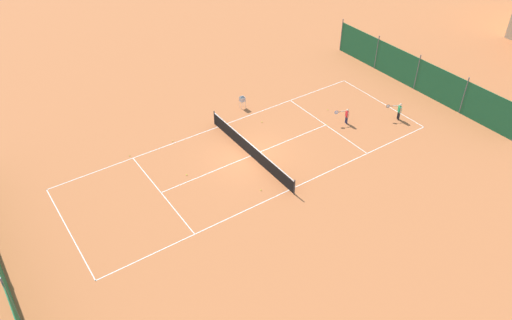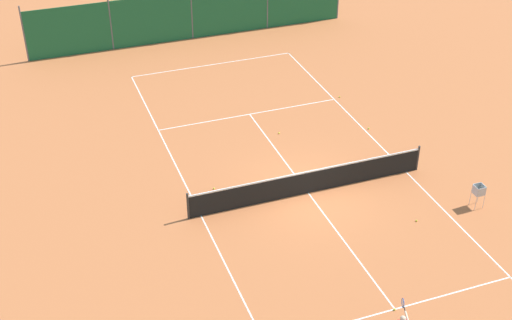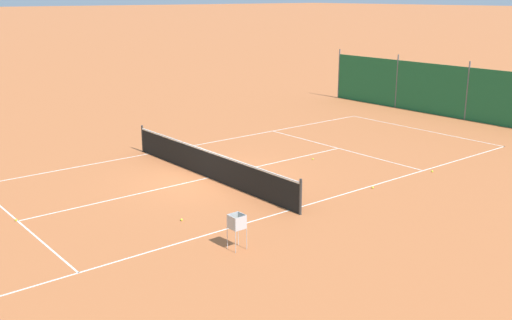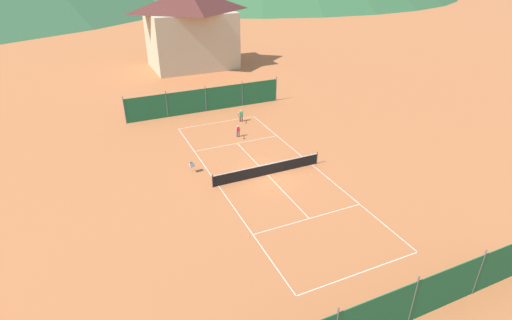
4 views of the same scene
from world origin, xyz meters
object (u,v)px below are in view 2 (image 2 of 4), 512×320
Objects in this scene: tennis_ball_by_net_right at (214,188)px; tennis_ball_by_net_left at (279,133)px; ball_hopper at (478,191)px; tennis_ball_near_corner at (369,128)px; tennis_ball_alley_left at (340,97)px; tennis_net at (309,182)px; tennis_ball_mid_court at (394,309)px; tennis_ball_far_corner at (416,221)px.

tennis_ball_by_net_left is at bearing -141.95° from tennis_ball_by_net_right.
tennis_ball_by_net_left is 0.07× the size of ball_hopper.
tennis_ball_near_corner is at bearing -80.95° from ball_hopper.
tennis_ball_alley_left is 0.07× the size of ball_hopper.
tennis_ball_by_net_left is (-0.59, -4.38, -0.47)m from tennis_net.
tennis_ball_mid_court is at bearing 70.99° from tennis_ball_alley_left.
tennis_net is 139.09× the size of tennis_ball_alley_left.
tennis_ball_by_net_right is at bearing -68.15° from tennis_ball_mid_court.
tennis_ball_near_corner is 1.00× the size of tennis_ball_by_net_left.
tennis_ball_by_net_left is at bearing -97.65° from tennis_net.
tennis_net is at bearing -90.32° from tennis_ball_mid_court.
tennis_ball_near_corner is at bearing -164.94° from tennis_ball_by_net_right.
tennis_net is 139.09× the size of tennis_ball_mid_court.
tennis_net is at bearing 155.95° from tennis_ball_by_net_right.
tennis_ball_by_net_right is at bearing 38.05° from tennis_ball_by_net_left.
tennis_ball_mid_court is 1.00× the size of tennis_ball_near_corner.
tennis_ball_alley_left is 9.50m from tennis_ball_far_corner.
tennis_net is at bearing -28.03° from ball_hopper.
ball_hopper is at bearing 95.40° from tennis_ball_alley_left.
tennis_ball_mid_court and tennis_ball_alley_left have the same top height.
tennis_ball_alley_left and tennis_ball_far_corner have the same top height.
tennis_net reaches higher than tennis_ball_by_net_left.
tennis_ball_mid_court is 0.07× the size of ball_hopper.
tennis_ball_near_corner and tennis_ball_by_net_left have the same top height.
tennis_ball_alley_left is 4.37m from tennis_ball_by_net_left.
tennis_net is 139.09× the size of tennis_ball_near_corner.
tennis_ball_by_net_right and tennis_ball_near_corner have the same top height.
tennis_ball_alley_left is 9.37m from ball_hopper.
tennis_ball_by_net_left is (2.25, -7.25, 0.00)m from tennis_ball_far_corner.
ball_hopper is (-8.48, 4.24, 0.62)m from tennis_ball_by_net_right.
tennis_ball_mid_court is (0.04, 6.43, -0.47)m from tennis_net.
tennis_ball_alley_left is at bearing -92.18° from tennis_ball_near_corner.
tennis_ball_near_corner is at bearing -103.04° from tennis_ball_far_corner.
tennis_ball_alley_left and tennis_ball_by_net_left have the same top height.
tennis_ball_far_corner is (-2.84, 2.88, -0.47)m from tennis_net.
tennis_net is 3.52m from tennis_ball_by_net_right.
tennis_net reaches higher than tennis_ball_by_net_right.
tennis_ball_by_net_left is at bearing -14.18° from tennis_ball_near_corner.
tennis_ball_far_corner is at bearing 144.48° from tennis_ball_by_net_right.
tennis_ball_by_net_right is (3.15, -7.86, 0.00)m from tennis_ball_mid_court.
tennis_ball_by_net_right and tennis_ball_by_net_left have the same top height.
ball_hopper is at bearing 153.43° from tennis_ball_by_net_right.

